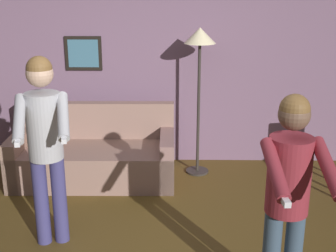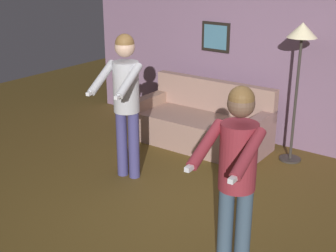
# 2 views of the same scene
# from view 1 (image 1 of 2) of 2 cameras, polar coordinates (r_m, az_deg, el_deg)

# --- Properties ---
(back_wall_assembly) EXTENTS (6.40, 0.09, 2.60)m
(back_wall_assembly) POSITION_cam_1_polar(r_m,az_deg,el_deg) (5.93, -0.90, 7.73)
(back_wall_assembly) COLOR slate
(back_wall_assembly) RESTS_ON ground_plane
(couch) EXTENTS (1.91, 0.87, 0.87)m
(couch) POSITION_cam_1_polar(r_m,az_deg,el_deg) (5.66, -8.96, -3.77)
(couch) COLOR #9C7768
(couch) RESTS_ON ground_plane
(torchiere_lamp) EXTENTS (0.37, 0.37, 1.78)m
(torchiere_lamp) POSITION_cam_1_polar(r_m,az_deg,el_deg) (5.47, 3.88, 9.15)
(torchiere_lamp) COLOR #332D28
(torchiere_lamp) RESTS_ON ground_plane
(person_standing_left) EXTENTS (0.53, 0.72, 1.72)m
(person_standing_left) POSITION_cam_1_polar(r_m,az_deg,el_deg) (4.14, -14.81, -1.06)
(person_standing_left) COLOR #3F3C75
(person_standing_left) RESTS_ON ground_plane
(person_standing_right) EXTENTS (0.46, 0.68, 1.62)m
(person_standing_right) POSITION_cam_1_polar(r_m,az_deg,el_deg) (3.32, 14.52, -7.23)
(person_standing_right) COLOR #3C5164
(person_standing_right) RESTS_ON ground_plane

